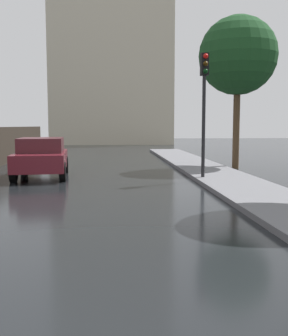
# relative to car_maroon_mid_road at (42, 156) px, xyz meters

# --- Properties ---
(car_maroon_mid_road) EXTENTS (2.11, 4.12, 1.48)m
(car_maroon_mid_road) POSITION_rel_car_maroon_mid_road_xyz_m (0.00, 0.00, 0.00)
(car_maroon_mid_road) COLOR maroon
(car_maroon_mid_road) RESTS_ON ground
(traffic_light) EXTENTS (0.26, 0.39, 4.25)m
(traffic_light) POSITION_rel_car_maroon_mid_road_xyz_m (5.82, -1.54, 2.31)
(traffic_light) COLOR black
(traffic_light) RESTS_ON sidewalk_strip
(street_tree_mid) EXTENTS (3.46, 3.46, 6.76)m
(street_tree_mid) POSITION_rel_car_maroon_mid_road_xyz_m (8.24, 2.52, 4.22)
(street_tree_mid) COLOR #4C3823
(street_tree_mid) RESTS_ON ground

